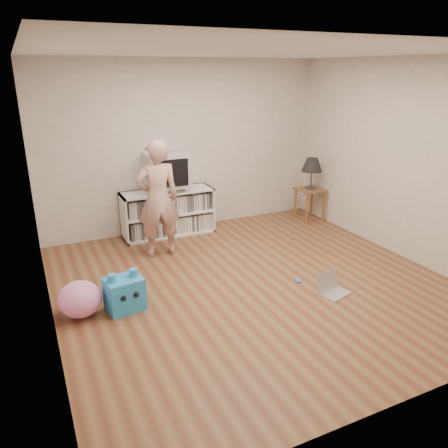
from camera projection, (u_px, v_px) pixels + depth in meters
The scene contains 13 objects.
ground at pixel (253, 283), 5.26m from camera, with size 4.50×4.50×0.00m, color brown.
walls at pixel (255, 178), 4.83m from camera, with size 4.52×4.52×2.60m.
ceiling at pixel (258, 51), 4.39m from camera, with size 4.50×4.50×0.01m, color white.
media_unit at pixel (168, 212), 6.72m from camera, with size 1.40×0.45×0.70m.
dvd_deck at pixel (167, 188), 6.58m from camera, with size 0.45×0.35×0.07m, color gray.
crt_tv at pixel (166, 170), 6.48m from camera, with size 0.60×0.53×0.50m.
side_table at pixel (310, 196), 7.33m from camera, with size 0.42×0.42×0.55m.
table_lamp at pixel (312, 166), 7.15m from camera, with size 0.34×0.34×0.52m.
person at pixel (158, 199), 5.82m from camera, with size 0.58×0.38×1.59m, color tan.
laptop at pixel (331, 287), 5.02m from camera, with size 0.40×0.35×0.23m.
playing_cards at pixel (298, 281), 5.29m from camera, with size 0.07×0.09×0.02m, color #4667BC.
plush_blue at pixel (124, 293), 4.63m from camera, with size 0.42×0.37×0.44m.
plush_pink at pixel (80, 299), 4.51m from camera, with size 0.44×0.44×0.38m, color pink.
Camera 1 is at (-2.33, -4.12, 2.43)m, focal length 35.00 mm.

